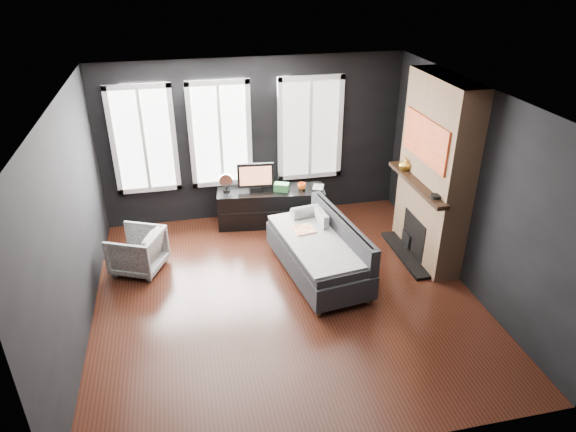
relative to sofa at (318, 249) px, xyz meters
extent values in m
plane|color=black|center=(-0.55, -0.43, -0.42)|extent=(5.00, 5.00, 0.00)
plane|color=white|center=(-0.55, -0.43, 2.28)|extent=(5.00, 5.00, 0.00)
cube|color=black|center=(-0.55, 2.07, 0.93)|extent=(5.00, 0.02, 2.70)
cube|color=black|center=(-3.05, -0.43, 0.93)|extent=(0.02, 5.00, 2.70)
cube|color=black|center=(1.95, -0.43, 0.93)|extent=(0.02, 5.00, 2.70)
cube|color=gray|center=(0.16, 0.38, 0.18)|extent=(0.12, 0.37, 0.36)
imported|color=silver|center=(-2.50, 0.66, -0.08)|extent=(0.84, 0.86, 0.69)
imported|color=orange|center=(0.15, 1.59, 0.26)|extent=(0.14, 0.11, 0.14)
imported|color=#B9A693|center=(0.36, 1.62, 0.31)|extent=(0.17, 0.08, 0.24)
cube|color=#31753A|center=(-0.19, 1.60, 0.26)|extent=(0.28, 0.23, 0.13)
imported|color=gold|center=(1.50, 0.62, 0.91)|extent=(0.25, 0.26, 0.19)
cylinder|color=black|center=(1.50, -0.38, 0.83)|extent=(0.14, 0.14, 0.04)
camera|label=1|loc=(-1.73, -5.96, 3.75)|focal=32.00mm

